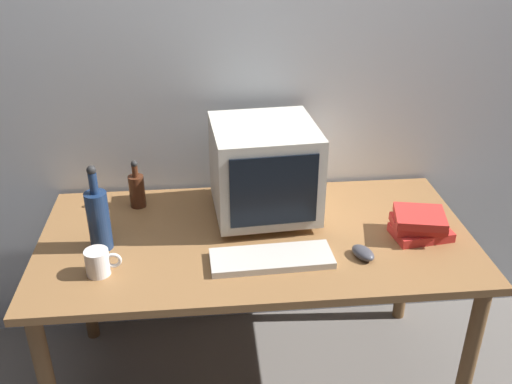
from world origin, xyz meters
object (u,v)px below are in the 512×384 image
object	(u,v)px
crt_monitor	(264,170)
keyboard	(272,258)
bottle_tall	(98,218)
book_stack	(420,225)
bottle_short	(137,189)
mug	(98,262)
computer_mouse	(363,253)

from	to	relation	value
crt_monitor	keyboard	world-z (taller)	crt_monitor
bottle_tall	book_stack	xyz separation A→B (m)	(1.15, -0.03, -0.07)
crt_monitor	bottle_short	distance (m)	0.52
crt_monitor	bottle_short	world-z (taller)	crt_monitor
bottle_short	mug	xyz separation A→B (m)	(-0.09, -0.46, -0.03)
bottle_short	crt_monitor	bearing A→B (deg)	-12.92
crt_monitor	keyboard	size ratio (longest dim) A/B	0.98
bottle_tall	mug	distance (m)	0.18
book_stack	computer_mouse	bearing A→B (deg)	-154.24
keyboard	book_stack	distance (m)	0.57
bottle_tall	bottle_short	bearing A→B (deg)	70.95
bottle_short	book_stack	size ratio (longest dim) A/B	0.89
book_stack	keyboard	bearing A→B (deg)	-168.75
bottle_tall	keyboard	bearing A→B (deg)	-13.80
computer_mouse	mug	world-z (taller)	mug
keyboard	computer_mouse	xyz separation A→B (m)	(0.32, -0.00, 0.01)
keyboard	computer_mouse	world-z (taller)	computer_mouse
keyboard	computer_mouse	distance (m)	0.32
bottle_short	computer_mouse	bearing A→B (deg)	-28.84
crt_monitor	book_stack	xyz separation A→B (m)	(0.55, -0.21, -0.15)
keyboard	mug	distance (m)	0.58
keyboard	computer_mouse	size ratio (longest dim) A/B	4.20
crt_monitor	computer_mouse	distance (m)	0.49
keyboard	mug	size ratio (longest dim) A/B	3.50
book_stack	mug	distance (m)	1.14
computer_mouse	bottle_tall	world-z (taller)	bottle_tall
crt_monitor	keyboard	bearing A→B (deg)	-91.49
computer_mouse	book_stack	size ratio (longest dim) A/B	0.44
crt_monitor	mug	xyz separation A→B (m)	(-0.59, -0.34, -0.15)
bottle_short	mug	size ratio (longest dim) A/B	1.67
keyboard	book_stack	world-z (taller)	book_stack
computer_mouse	book_stack	world-z (taller)	book_stack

